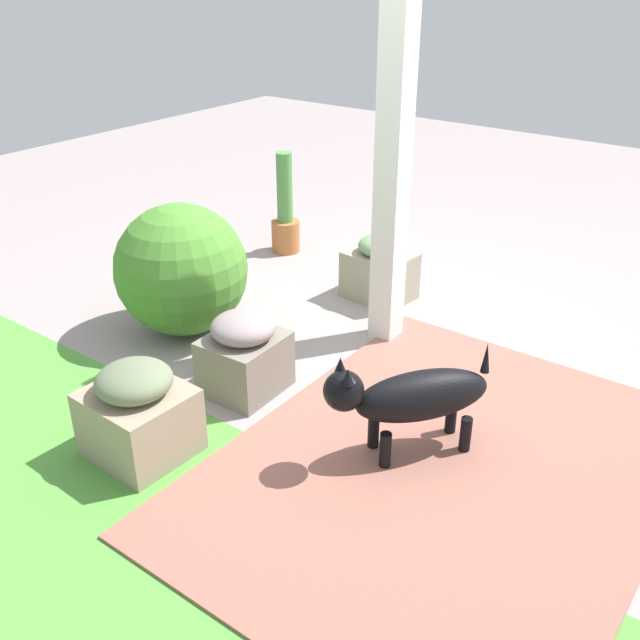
% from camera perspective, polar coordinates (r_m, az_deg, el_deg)
% --- Properties ---
extents(ground_plane, '(12.00, 12.00, 0.00)m').
position_cam_1_polar(ground_plane, '(4.13, 5.20, -3.20)').
color(ground_plane, '#9D8E8F').
extents(brick_path, '(1.80, 2.40, 0.02)m').
position_cam_1_polar(brick_path, '(3.35, 9.68, -11.59)').
color(brick_path, '#996052').
rests_on(brick_path, ground).
extents(porch_pillar, '(0.15, 0.15, 2.33)m').
position_cam_1_polar(porch_pillar, '(3.97, 5.91, 13.73)').
color(porch_pillar, white).
rests_on(porch_pillar, ground).
extents(stone_planter_nearest, '(0.46, 0.39, 0.44)m').
position_cam_1_polar(stone_planter_nearest, '(4.79, 4.78, 4.03)').
color(stone_planter_nearest, gray).
rests_on(stone_planter_nearest, ground).
extents(stone_planter_mid, '(0.38, 0.42, 0.45)m').
position_cam_1_polar(stone_planter_mid, '(3.77, -6.03, -2.70)').
color(stone_planter_mid, gray).
rests_on(stone_planter_mid, ground).
extents(stone_planter_far, '(0.46, 0.43, 0.47)m').
position_cam_1_polar(stone_planter_far, '(3.39, -14.26, -7.16)').
color(stone_planter_far, gray).
rests_on(stone_planter_far, ground).
extents(round_shrub, '(0.80, 0.80, 0.80)m').
position_cam_1_polar(round_shrub, '(4.36, -10.99, 3.95)').
color(round_shrub, '#4A882F').
rests_on(round_shrub, ground).
extents(terracotta_pot_tall, '(0.22, 0.22, 0.77)m').
position_cam_1_polar(terracotta_pot_tall, '(5.54, -2.79, 8.18)').
color(terracotta_pot_tall, '#AF6634').
rests_on(terracotta_pot_tall, ground).
extents(dog, '(0.59, 0.71, 0.54)m').
position_cam_1_polar(dog, '(3.25, 7.24, -6.05)').
color(dog, black).
rests_on(dog, ground).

